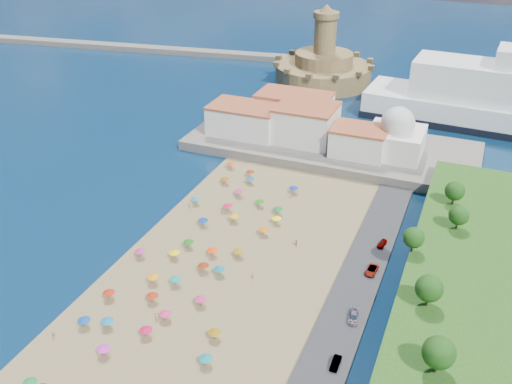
% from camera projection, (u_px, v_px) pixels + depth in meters
% --- Properties ---
extents(ground, '(700.00, 700.00, 0.00)m').
position_uv_depth(ground, '(196.00, 271.00, 125.46)').
color(ground, '#071938').
rests_on(ground, ground).
extents(terrace, '(90.00, 36.00, 3.00)m').
position_uv_depth(terrace, '(331.00, 146.00, 180.58)').
color(terrace, '#59544C').
rests_on(terrace, ground).
extents(jetty, '(18.00, 70.00, 2.40)m').
position_uv_depth(jetty, '(300.00, 103.00, 216.44)').
color(jetty, '#59544C').
rests_on(jetty, ground).
extents(breakwater, '(199.03, 34.77, 2.60)m').
position_uv_depth(breakwater, '(143.00, 49.00, 285.55)').
color(breakwater, '#59544C').
rests_on(breakwater, ground).
extents(waterfront_buildings, '(57.00, 29.00, 11.00)m').
position_uv_depth(waterfront_buildings, '(293.00, 121.00, 182.38)').
color(waterfront_buildings, silver).
rests_on(waterfront_buildings, terrace).
extents(domed_building, '(16.00, 16.00, 15.00)m').
position_uv_depth(domed_building, '(396.00, 136.00, 168.69)').
color(domed_building, silver).
rests_on(domed_building, terrace).
extents(fortress, '(40.00, 40.00, 32.40)m').
position_uv_depth(fortress, '(323.00, 68.00, 238.12)').
color(fortress, olive).
rests_on(fortress, ground).
extents(beach_parasols, '(32.51, 118.23, 2.20)m').
position_uv_depth(beach_parasols, '(167.00, 290.00, 116.12)').
color(beach_parasols, gray).
rests_on(beach_parasols, beach).
extents(beachgoers, '(36.32, 93.95, 1.88)m').
position_uv_depth(beachgoers, '(177.00, 283.00, 119.82)').
color(beachgoers, tan).
rests_on(beachgoers, beach).
extents(parked_cars, '(2.55, 62.47, 1.31)m').
position_uv_depth(parked_cars, '(355.00, 313.00, 111.38)').
color(parked_cars, gray).
rests_on(parked_cars, promenade).
extents(hillside_trees, '(13.84, 105.07, 6.94)m').
position_uv_depth(hillside_trees, '(419.00, 330.00, 94.76)').
color(hillside_trees, '#382314').
rests_on(hillside_trees, hillside).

